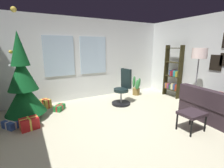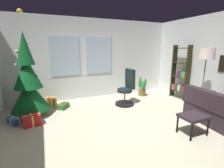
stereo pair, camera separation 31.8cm
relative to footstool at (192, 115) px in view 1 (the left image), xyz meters
name	(u,v)px [view 1 (the left image)]	position (x,y,z in m)	size (l,w,h in m)	color
ground_plane	(138,134)	(-1.00, 0.47, -0.40)	(5.51, 5.39, 0.10)	#C0BA9D
wall_back_with_windows	(88,59)	(-1.02, 3.21, 0.96)	(5.51, 0.12, 2.61)	silver
wall_right_with_frames	(223,62)	(1.80, 0.47, 0.95)	(0.12, 5.39, 2.61)	silver
footstool	(192,115)	(0.00, 0.00, 0.00)	(0.50, 0.40, 0.41)	#2C2127
holiday_tree	(23,85)	(-2.99, 2.27, 0.49)	(0.91, 0.91, 2.54)	#4C331E
gift_box_red	(29,124)	(-2.96, 1.67, -0.23)	(0.40, 0.31, 0.26)	red
gift_box_green	(59,108)	(-2.19, 2.45, -0.28)	(0.36, 0.38, 0.15)	#1E722D
gift_box_gold	(46,103)	(-2.50, 2.83, -0.23)	(0.31, 0.34, 0.26)	gold
gift_box_blue	(11,124)	(-3.31, 1.93, -0.28)	(0.37, 0.40, 0.16)	#2D4C99
office_chair	(123,91)	(-0.39, 2.04, 0.06)	(0.56, 0.56, 1.08)	black
bookshelf	(173,75)	(1.54, 1.87, 0.43)	(0.18, 0.64, 1.77)	black
floor_lamp	(199,57)	(1.20, 0.78, 1.09)	(0.38, 0.38, 1.69)	slate
potted_plant	(137,87)	(0.56, 2.59, -0.07)	(0.30, 0.46, 0.68)	olive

